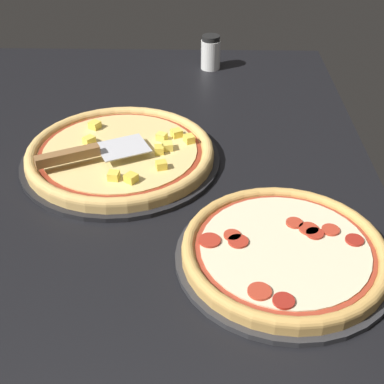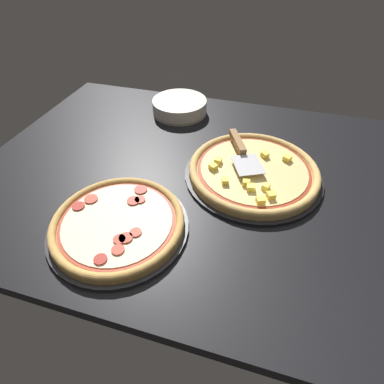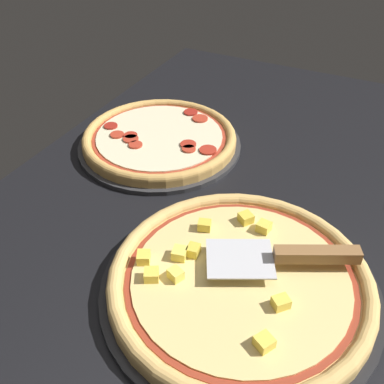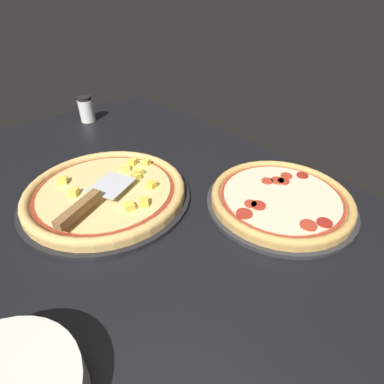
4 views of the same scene
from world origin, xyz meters
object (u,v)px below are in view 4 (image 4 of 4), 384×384
(pizza_front, at_px, (106,191))
(pizza_back, at_px, (281,198))
(serving_spatula, at_px, (88,202))
(parmesan_shaker, at_px, (86,109))

(pizza_front, xyz_separation_m, pizza_back, (0.30, 0.31, -0.00))
(pizza_front, bearing_deg, serving_spatula, -50.01)
(pizza_back, xyz_separation_m, serving_spatula, (-0.25, -0.38, 0.03))
(pizza_front, height_order, serving_spatula, serving_spatula)
(parmesan_shaker, bearing_deg, pizza_front, -20.18)
(pizza_back, height_order, serving_spatula, serving_spatula)
(serving_spatula, xyz_separation_m, parmesan_shaker, (-0.58, 0.26, -0.01))
(pizza_front, distance_m, serving_spatula, 0.09)
(pizza_back, bearing_deg, parmesan_shaker, -172.03)
(pizza_back, distance_m, serving_spatula, 0.45)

